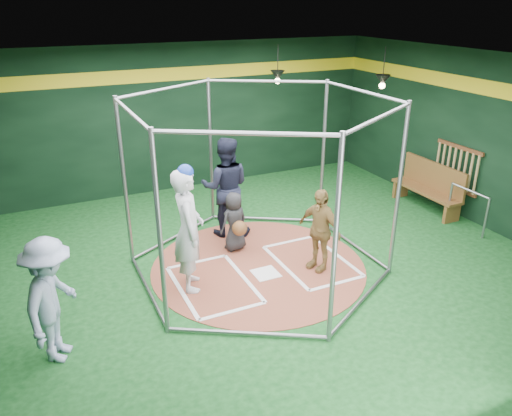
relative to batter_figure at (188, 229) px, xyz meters
name	(u,v)px	position (x,y,z in m)	size (l,w,h in m)	color
room_shell	(258,174)	(1.29, 0.13, 0.70)	(10.10, 9.10, 3.53)	#0D3C14
clay_disc	(258,266)	(1.29, 0.12, -1.05)	(3.80, 3.80, 0.01)	brown
home_plate	(266,273)	(1.29, -0.18, -1.04)	(0.43, 0.43, 0.01)	white
batter_box_left	(213,284)	(0.34, -0.13, -1.04)	(1.17, 1.77, 0.01)	white
batter_box_right	(311,261)	(2.24, -0.13, -1.04)	(1.17, 1.77, 0.01)	white
batting_cage	(259,188)	(1.29, 0.12, 0.44)	(4.05, 4.67, 3.00)	gray
bat_rack	(456,167)	(6.22, 0.52, -0.01)	(0.07, 1.25, 0.98)	brown
pendant_lamp_near	(278,76)	(3.49, 3.72, 1.68)	(0.34, 0.34, 0.90)	black
pendant_lamp_far	(383,80)	(5.29, 2.12, 1.68)	(0.34, 0.34, 0.90)	black
batter_figure	(188,229)	(0.00, 0.00, 0.00)	(0.65, 0.84, 2.12)	silver
visitor_leopard	(319,230)	(2.22, -0.37, -0.30)	(0.87, 0.36, 1.49)	tan
catcher_figure	(235,222)	(1.17, 0.90, -0.48)	(0.63, 0.63, 1.14)	black
umpire	(226,187)	(1.29, 1.62, -0.05)	(0.97, 0.76, 2.00)	black
bystander_blue	(52,300)	(-2.13, -0.92, -0.19)	(1.13, 0.65, 1.74)	#9BABCD
dugout_bench	(429,185)	(5.92, 0.93, -0.51)	(0.43, 1.84, 1.07)	brown
steel_railing	(468,203)	(5.84, -0.26, -0.48)	(0.05, 1.01, 0.87)	gray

